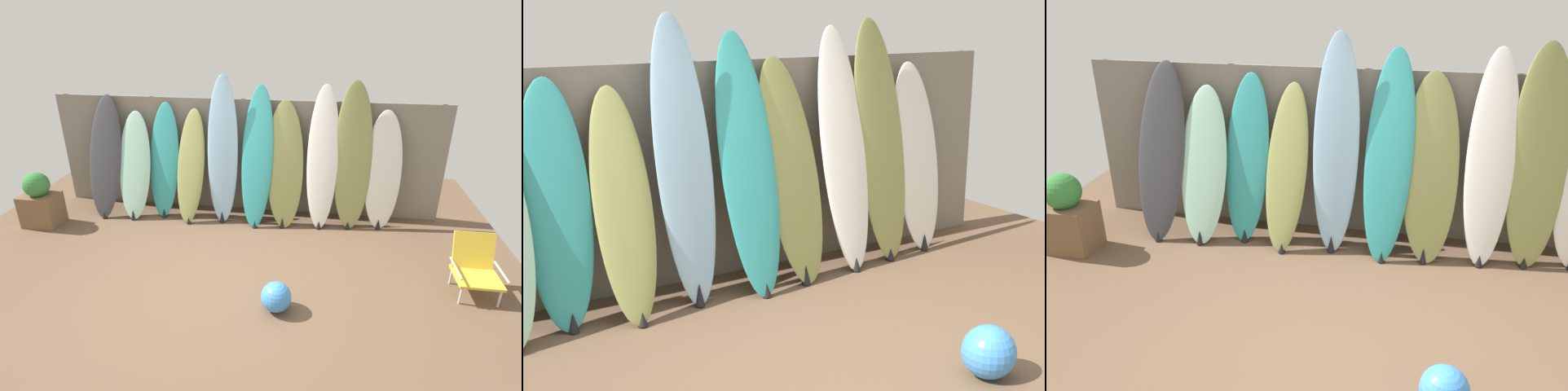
% 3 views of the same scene
% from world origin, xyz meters
% --- Properties ---
extents(ground, '(7.68, 7.68, 0.00)m').
position_xyz_m(ground, '(0.00, 0.00, 0.00)').
color(ground, brown).
extents(fence_back, '(6.08, 0.11, 1.80)m').
position_xyz_m(fence_back, '(-0.00, 2.01, 0.90)').
color(fence_back, gray).
rests_on(fence_back, ground).
extents(surfboard_charcoal_0, '(0.55, 0.72, 1.85)m').
position_xyz_m(surfboard_charcoal_0, '(-2.13, 1.59, 0.92)').
color(surfboard_charcoal_0, '#38383D').
rests_on(surfboard_charcoal_0, ground).
extents(surfboard_seafoam_1, '(0.53, 0.66, 1.62)m').
position_xyz_m(surfboard_seafoam_1, '(-1.66, 1.58, 0.80)').
color(surfboard_seafoam_1, '#9ED6BC').
rests_on(surfboard_seafoam_1, ground).
extents(surfboard_teal_2, '(0.53, 0.56, 1.75)m').
position_xyz_m(surfboard_teal_2, '(-1.21, 1.68, 0.87)').
color(surfboard_teal_2, teal).
rests_on(surfboard_teal_2, ground).
extents(surfboard_olive_3, '(0.48, 0.71, 1.68)m').
position_xyz_m(surfboard_olive_3, '(-0.76, 1.60, 0.83)').
color(surfboard_olive_3, olive).
rests_on(surfboard_olive_3, ground).
extents(surfboard_skyblue_4, '(0.48, 0.51, 2.19)m').
position_xyz_m(surfboard_skyblue_4, '(-0.26, 1.63, 1.08)').
color(surfboard_skyblue_4, '#8CB7D6').
rests_on(surfboard_skyblue_4, ground).
extents(surfboard_teal_5, '(0.50, 0.68, 2.05)m').
position_xyz_m(surfboard_teal_5, '(0.27, 1.60, 1.01)').
color(surfboard_teal_5, teal).
rests_on(surfboard_teal_5, ground).
extents(surfboard_olive_6, '(0.61, 0.62, 1.84)m').
position_xyz_m(surfboard_olive_6, '(0.68, 1.62, 0.91)').
color(surfboard_olive_6, olive).
rests_on(surfboard_olive_6, ground).
extents(surfboard_white_7, '(0.45, 0.52, 2.08)m').
position_xyz_m(surfboard_white_7, '(1.22, 1.65, 1.03)').
color(surfboard_white_7, white).
rests_on(surfboard_white_7, ground).
extents(surfboard_olive_8, '(0.60, 0.53, 2.14)m').
position_xyz_m(surfboard_olive_8, '(1.65, 1.69, 1.06)').
color(surfboard_olive_8, olive).
rests_on(surfboard_olive_8, ground).
extents(planter_box, '(0.52, 0.41, 0.84)m').
position_xyz_m(planter_box, '(-2.95, 0.98, 0.38)').
color(planter_box, brown).
rests_on(planter_box, ground).
extents(beach_ball, '(0.33, 0.33, 0.33)m').
position_xyz_m(beach_ball, '(0.79, -0.48, 0.17)').
color(beach_ball, '#3F8CE5').
rests_on(beach_ball, ground).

